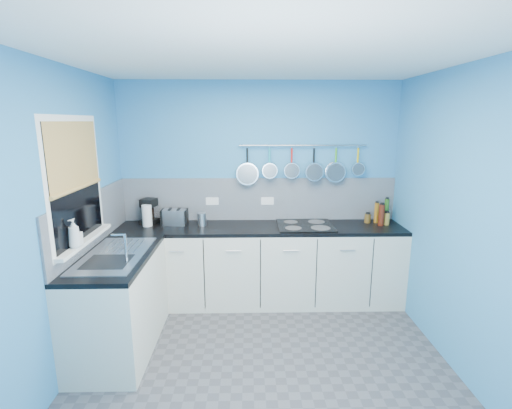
{
  "coord_description": "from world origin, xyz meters",
  "views": [
    {
      "loc": [
        -0.12,
        -2.84,
        2.05
      ],
      "look_at": [
        -0.05,
        0.75,
        1.25
      ],
      "focal_mm": 26.28,
      "sensor_mm": 36.0,
      "label": 1
    }
  ],
  "objects_px": {
    "paper_towel": "(147,216)",
    "toaster": "(175,217)",
    "canister": "(202,219)",
    "hob": "(305,225)",
    "soap_bottle_b": "(76,236)",
    "soap_bottle_a": "(74,233)",
    "coffee_maker": "(149,211)"
  },
  "relations": [
    {
      "from": "soap_bottle_a",
      "to": "canister",
      "type": "bearing_deg",
      "value": 53.0
    },
    {
      "from": "soap_bottle_b",
      "to": "coffee_maker",
      "type": "height_order",
      "value": "soap_bottle_b"
    },
    {
      "from": "soap_bottle_b",
      "to": "hob",
      "type": "height_order",
      "value": "soap_bottle_b"
    },
    {
      "from": "hob",
      "to": "soap_bottle_a",
      "type": "bearing_deg",
      "value": -151.14
    },
    {
      "from": "soap_bottle_a",
      "to": "toaster",
      "type": "relative_size",
      "value": 0.88
    },
    {
      "from": "paper_towel",
      "to": "coffee_maker",
      "type": "bearing_deg",
      "value": 92.2
    },
    {
      "from": "soap_bottle_a",
      "to": "coffee_maker",
      "type": "height_order",
      "value": "soap_bottle_a"
    },
    {
      "from": "paper_towel",
      "to": "coffee_maker",
      "type": "distance_m",
      "value": 0.1
    },
    {
      "from": "soap_bottle_a",
      "to": "toaster",
      "type": "height_order",
      "value": "soap_bottle_a"
    },
    {
      "from": "soap_bottle_b",
      "to": "toaster",
      "type": "distance_m",
      "value": 1.32
    },
    {
      "from": "soap_bottle_b",
      "to": "coffee_maker",
      "type": "bearing_deg",
      "value": 77.63
    },
    {
      "from": "toaster",
      "to": "canister",
      "type": "relative_size",
      "value": 1.92
    },
    {
      "from": "soap_bottle_a",
      "to": "canister",
      "type": "relative_size",
      "value": 1.68
    },
    {
      "from": "paper_towel",
      "to": "hob",
      "type": "xyz_separation_m",
      "value": [
        1.77,
        -0.03,
        -0.11
      ]
    },
    {
      "from": "paper_towel",
      "to": "hob",
      "type": "distance_m",
      "value": 1.77
    },
    {
      "from": "paper_towel",
      "to": "soap_bottle_b",
      "type": "bearing_deg",
      "value": -103.6
    },
    {
      "from": "paper_towel",
      "to": "toaster",
      "type": "height_order",
      "value": "paper_towel"
    },
    {
      "from": "soap_bottle_b",
      "to": "toaster",
      "type": "bearing_deg",
      "value": 64.35
    },
    {
      "from": "toaster",
      "to": "canister",
      "type": "bearing_deg",
      "value": 0.3
    },
    {
      "from": "canister",
      "to": "soap_bottle_b",
      "type": "bearing_deg",
      "value": -127.75
    },
    {
      "from": "canister",
      "to": "hob",
      "type": "relative_size",
      "value": 0.23
    },
    {
      "from": "paper_towel",
      "to": "soap_bottle_a",
      "type": "bearing_deg",
      "value": -103.25
    },
    {
      "from": "soap_bottle_a",
      "to": "canister",
      "type": "distance_m",
      "value": 1.48
    },
    {
      "from": "hob",
      "to": "canister",
      "type": "bearing_deg",
      "value": 177.9
    },
    {
      "from": "soap_bottle_a",
      "to": "hob",
      "type": "distance_m",
      "value": 2.35
    },
    {
      "from": "toaster",
      "to": "soap_bottle_a",
      "type": "bearing_deg",
      "value": -106.7
    },
    {
      "from": "soap_bottle_b",
      "to": "canister",
      "type": "bearing_deg",
      "value": 52.25
    },
    {
      "from": "paper_towel",
      "to": "canister",
      "type": "xyz_separation_m",
      "value": [
        0.61,
        0.01,
        -0.05
      ]
    },
    {
      "from": "soap_bottle_b",
      "to": "hob",
      "type": "relative_size",
      "value": 0.28
    },
    {
      "from": "soap_bottle_b",
      "to": "toaster",
      "type": "relative_size",
      "value": 0.63
    },
    {
      "from": "paper_towel",
      "to": "toaster",
      "type": "bearing_deg",
      "value": 10.63
    },
    {
      "from": "soap_bottle_a",
      "to": "canister",
      "type": "xyz_separation_m",
      "value": [
        0.88,
        1.17,
        -0.2
      ]
    }
  ]
}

